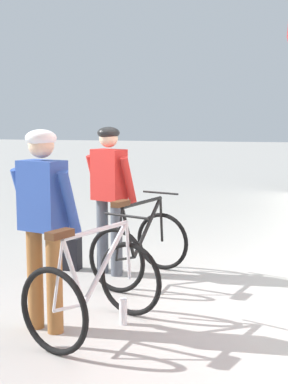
% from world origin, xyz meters
% --- Properties ---
extents(ground_plane, '(80.00, 80.00, 0.00)m').
position_xyz_m(ground_plane, '(0.00, 0.00, 0.00)').
color(ground_plane, '#A09E99').
extents(cyclist_near_in_red, '(0.66, 0.47, 1.76)m').
position_xyz_m(cyclist_near_in_red, '(-0.96, 0.54, 1.05)').
color(cyclist_near_in_red, '#4C515B').
rests_on(cyclist_near_in_red, ground).
extents(cyclist_far_in_blue, '(0.66, 0.42, 1.76)m').
position_xyz_m(cyclist_far_in_blue, '(-0.98, -1.23, 1.05)').
color(cyclist_far_in_blue, '#935B2D').
rests_on(cyclist_far_in_blue, ground).
extents(bicycle_near_black, '(0.98, 1.23, 0.99)m').
position_xyz_m(bicycle_near_black, '(-0.53, 0.38, 0.40)').
color(bicycle_near_black, black).
rests_on(bicycle_near_black, ground).
extents(bicycle_far_silver, '(1.03, 1.25, 0.99)m').
position_xyz_m(bicycle_far_silver, '(-0.53, -1.19, 0.40)').
color(bicycle_far_silver, black).
rests_on(bicycle_far_silver, ground).
extents(backpack_on_platform, '(0.28, 0.18, 0.40)m').
position_xyz_m(backpack_on_platform, '(-1.50, 0.60, 0.20)').
color(backpack_on_platform, black).
rests_on(backpack_on_platform, ground).
extents(water_bottle_near_the_bikes, '(0.07, 0.07, 0.24)m').
position_xyz_m(water_bottle_near_the_bikes, '(-0.35, -0.94, 0.12)').
color(water_bottle_near_the_bikes, silver).
rests_on(water_bottle_near_the_bikes, ground).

